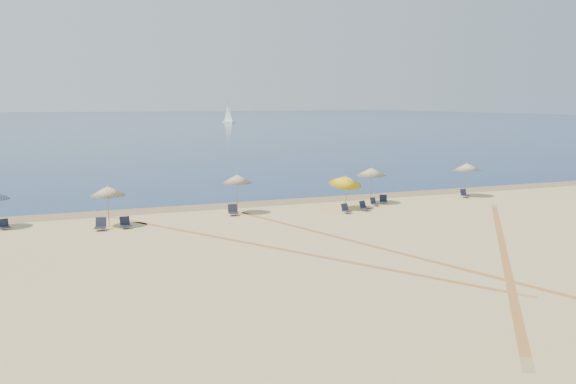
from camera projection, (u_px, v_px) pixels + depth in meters
name	position (u px, v px, depth m)	size (l,w,h in m)	color
ground	(493.00, 298.00, 23.54)	(160.00, 160.00, 0.00)	tan
ocean	(72.00, 121.00, 229.44)	(500.00, 500.00, 0.00)	#0C2151
wet_sand	(267.00, 203.00, 45.50)	(500.00, 500.00, 0.00)	olive
umbrella_1	(108.00, 191.00, 36.42)	(2.02, 2.02, 2.45)	gray
umbrella_2	(237.00, 179.00, 40.63)	(1.90, 1.90, 2.63)	gray
umbrella_3	(345.00, 180.00, 42.34)	(2.21, 2.28, 2.51)	gray
umbrella_4	(371.00, 172.00, 44.66)	(2.15, 2.15, 2.63)	gray
umbrella_5	(467.00, 167.00, 47.99)	(2.23, 2.25, 2.62)	gray
chair_1	(4.00, 225.00, 35.96)	(0.63, 0.69, 0.60)	black
chair_2	(101.00, 225.00, 35.72)	(0.76, 0.83, 0.72)	black
chair_3	(125.00, 223.00, 36.30)	(0.60, 0.69, 0.67)	black
chair_4	(233.00, 211.00, 40.36)	(0.68, 0.77, 0.71)	black
chair_5	(346.00, 209.00, 41.18)	(0.63, 0.70, 0.62)	black
chair_6	(364.00, 206.00, 42.11)	(0.73, 0.79, 0.65)	black
chair_7	(374.00, 202.00, 44.01)	(0.64, 0.70, 0.59)	black
chair_8	(383.00, 200.00, 44.99)	(0.72, 0.76, 0.63)	black
chair_9	(464.00, 194.00, 47.85)	(0.59, 0.67, 0.64)	black
sailboat_0	(228.00, 116.00, 212.26)	(3.29, 4.85, 7.18)	white
tire_tracks	(365.00, 245.00, 32.15)	(50.19, 45.97, 0.00)	tan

